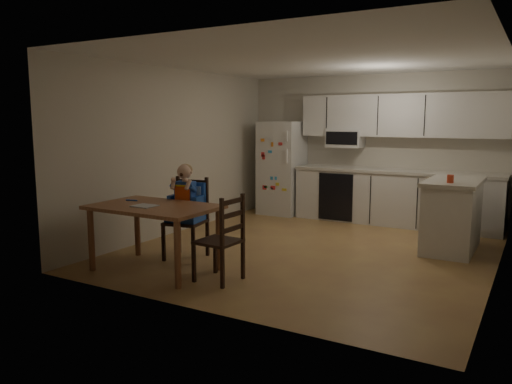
{
  "coord_description": "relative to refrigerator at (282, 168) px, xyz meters",
  "views": [
    {
      "loc": [
        2.61,
        -6.04,
        1.74
      ],
      "look_at": [
        -0.2,
        -1.15,
        0.92
      ],
      "focal_mm": 35.0,
      "sensor_mm": 36.0,
      "label": 1
    }
  ],
  "objects": [
    {
      "name": "dining_table",
      "position": [
        0.34,
        -3.9,
        -0.19
      ],
      "size": [
        1.43,
        0.92,
        0.76
      ],
      "color": "brown",
      "rests_on": "ground"
    },
    {
      "name": "kitchen_run",
      "position": [
        2.05,
        0.09,
        0.03
      ],
      "size": [
        3.37,
        0.62,
        2.15
      ],
      "color": "silver",
      "rests_on": "ground"
    },
    {
      "name": "refrigerator",
      "position": [
        0.0,
        0.0,
        0.0
      ],
      "size": [
        0.72,
        0.7,
        1.7
      ],
      "primitive_type": "cube",
      "color": "silver",
      "rests_on": "ground"
    },
    {
      "name": "chair_side",
      "position": [
        1.29,
        -3.85,
        -0.31
      ],
      "size": [
        0.44,
        0.44,
        0.95
      ],
      "rotation": [
        0.0,
        0.0,
        -1.62
      ],
      "color": "black",
      "rests_on": "ground"
    },
    {
      "name": "kitchen_island",
      "position": [
        3.17,
        -1.2,
        -0.37
      ],
      "size": [
        0.67,
        1.28,
        0.95
      ],
      "color": "silver",
      "rests_on": "ground"
    },
    {
      "name": "toddler_spoon",
      "position": [
        -0.11,
        -3.79,
        -0.08
      ],
      "size": [
        0.12,
        0.06,
        0.02
      ],
      "primitive_type": "cylinder",
      "rotation": [
        0.0,
        1.57,
        0.35
      ],
      "color": "blue",
      "rests_on": "dining_table"
    },
    {
      "name": "red_cup",
      "position": [
        3.17,
        -1.55,
        0.15
      ],
      "size": [
        0.08,
        0.08,
        0.1
      ],
      "primitive_type": "cylinder",
      "color": "red",
      "rests_on": "kitchen_island"
    },
    {
      "name": "room",
      "position": [
        1.55,
        -1.67,
        0.4
      ],
      "size": [
        4.52,
        5.01,
        2.51
      ],
      "color": "#95673F",
      "rests_on": "ground"
    },
    {
      "name": "napkin",
      "position": [
        0.29,
        -4.0,
        -0.08
      ],
      "size": [
        0.26,
        0.22,
        0.01
      ],
      "primitive_type": "cube",
      "color": "#B1B1B6",
      "rests_on": "dining_table"
    },
    {
      "name": "chair_booster",
      "position": [
        0.33,
        -3.28,
        -0.13
      ],
      "size": [
        0.52,
        0.52,
        1.2
      ],
      "rotation": [
        0.0,
        0.0,
        0.19
      ],
      "color": "black",
      "rests_on": "ground"
    }
  ]
}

